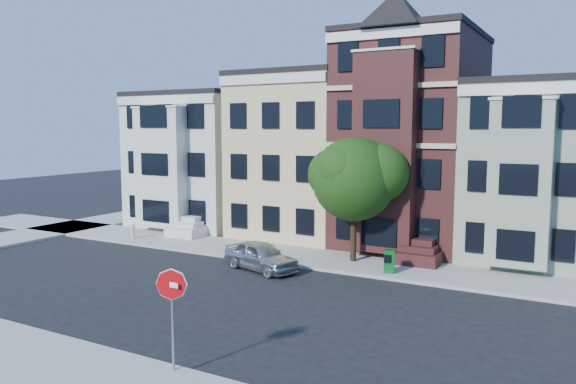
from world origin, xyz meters
The scene contains 11 objects.
ground centered at (0.00, 0.00, 0.00)m, with size 120.00×120.00×0.00m, color black.
far_sidewalk centered at (0.00, 8.00, 0.07)m, with size 60.00×4.00×0.15m, color #9E9B93.
house_white centered at (-15.00, 14.50, 4.50)m, with size 8.00×9.00×9.00m, color silver.
house_yellow centered at (-7.00, 14.50, 5.00)m, with size 7.00×9.00×10.00m, color beige.
house_brown centered at (0.00, 14.50, 6.00)m, with size 7.00×9.00×12.00m, color #381715.
house_green centered at (6.50, 14.50, 4.50)m, with size 6.00×9.00×9.00m, color gray.
street_tree centered at (-1.08, 8.20, 4.04)m, with size 6.69×6.69×7.79m, color #265016, non-canonical shape.
parked_car centered at (-4.49, 4.78, 0.71)m, with size 1.68×4.17×1.42m, color #ABB0B4.
newspaper_box centered at (1.31, 6.85, 0.69)m, with size 0.49×0.43×1.08m, color #0C5E1F.
fire_hydrant centered at (-15.05, 6.97, 0.52)m, with size 0.26×0.26×0.74m, color beige.
stop_sign centered at (-0.44, -6.30, 1.79)m, with size 0.90×0.13×3.29m, color #BC090E, non-canonical shape.
Camera 1 is at (9.69, -17.86, 6.90)m, focal length 35.00 mm.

